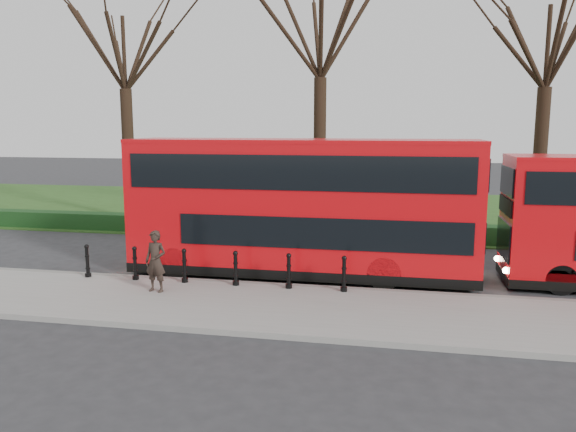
# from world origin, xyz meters

# --- Properties ---
(ground) EXTENTS (120.00, 120.00, 0.00)m
(ground) POSITION_xyz_m (0.00, 0.00, 0.00)
(ground) COLOR #28282B
(ground) RESTS_ON ground
(pavement) EXTENTS (60.00, 4.00, 0.15)m
(pavement) POSITION_xyz_m (0.00, -3.00, 0.07)
(pavement) COLOR gray
(pavement) RESTS_ON ground
(kerb) EXTENTS (60.00, 0.25, 0.16)m
(kerb) POSITION_xyz_m (0.00, -1.00, 0.07)
(kerb) COLOR slate
(kerb) RESTS_ON ground
(grass_verge) EXTENTS (60.00, 18.00, 0.06)m
(grass_verge) POSITION_xyz_m (0.00, 15.00, 0.03)
(grass_verge) COLOR #274818
(grass_verge) RESTS_ON ground
(hedge) EXTENTS (60.00, 0.90, 0.80)m
(hedge) POSITION_xyz_m (0.00, 6.80, 0.40)
(hedge) COLOR black
(hedge) RESTS_ON ground
(yellow_line_outer) EXTENTS (60.00, 0.10, 0.01)m
(yellow_line_outer) POSITION_xyz_m (0.00, -0.70, 0.01)
(yellow_line_outer) COLOR yellow
(yellow_line_outer) RESTS_ON ground
(yellow_line_inner) EXTENTS (60.00, 0.10, 0.01)m
(yellow_line_inner) POSITION_xyz_m (0.00, -0.50, 0.01)
(yellow_line_inner) COLOR yellow
(yellow_line_inner) RESTS_ON ground
(tree_left) EXTENTS (7.82, 7.82, 12.23)m
(tree_left) POSITION_xyz_m (-8.00, 10.00, 8.89)
(tree_left) COLOR black
(tree_left) RESTS_ON ground
(tree_mid) EXTENTS (8.29, 8.29, 12.95)m
(tree_mid) POSITION_xyz_m (2.00, 10.00, 9.43)
(tree_mid) COLOR black
(tree_mid) RESTS_ON ground
(tree_right) EXTENTS (7.64, 7.64, 11.93)m
(tree_right) POSITION_xyz_m (12.00, 10.00, 8.68)
(tree_right) COLOR black
(tree_right) RESTS_ON ground
(bollard_row) EXTENTS (8.27, 0.15, 1.00)m
(bollard_row) POSITION_xyz_m (0.27, -1.35, 0.65)
(bollard_row) COLOR black
(bollard_row) RESTS_ON pavement
(bus_lead) EXTENTS (11.19, 2.57, 4.45)m
(bus_lead) POSITION_xyz_m (2.71, 0.69, 2.24)
(bus_lead) COLOR red
(bus_lead) RESTS_ON ground
(pedestrian) EXTENTS (0.71, 0.52, 1.78)m
(pedestrian) POSITION_xyz_m (-0.98, -2.41, 1.04)
(pedestrian) COLOR black
(pedestrian) RESTS_ON pavement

